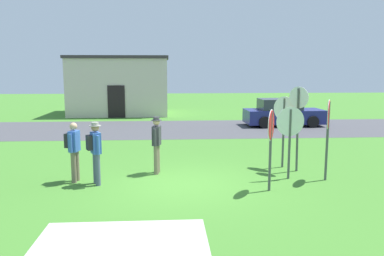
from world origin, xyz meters
The scene contains 13 objects.
ground_plane centered at (0.00, 0.00, 0.00)m, with size 80.00×80.00×0.00m, color #3D7528.
street_asphalt centered at (0.00, 10.07, 0.00)m, with size 60.00×6.40×0.01m, color #424247.
concrete_path centered at (-1.27, -3.78, 0.00)m, with size 3.20×2.40×0.01m, color #ADAAA3.
building_background centered at (-3.70, 17.49, 2.01)m, with size 6.79×5.20×4.02m.
parked_car_on_street centered at (6.04, 10.85, 0.69)m, with size 4.34×2.10×1.51m.
stop_sign_tallest centered at (2.25, -0.71, 1.47)m, with size 0.36×0.75×2.15m.
stop_sign_low_front centered at (3.31, 1.69, 1.58)m, with size 0.51×0.63×2.30m.
stop_sign_nearest centered at (3.09, 0.37, 1.44)m, with size 0.84×0.13×2.10m.
stop_sign_leaning_left centered at (3.59, 1.17, 1.76)m, with size 0.45×0.52×2.64m.
stop_sign_center_cluster centered at (4.11, 0.15, 1.61)m, with size 0.38×0.76×2.33m.
person_with_sunhat centered at (-3.03, 0.44, 0.98)m, with size 0.40×0.56×1.69m.
person_in_teal centered at (-0.74, 1.19, 0.98)m, with size 0.31×0.56×1.74m.
person_in_blue centered at (-2.38, 0.13, 1.01)m, with size 0.45×0.53×1.74m.
Camera 1 is at (-0.40, -10.42, 3.17)m, focal length 36.42 mm.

